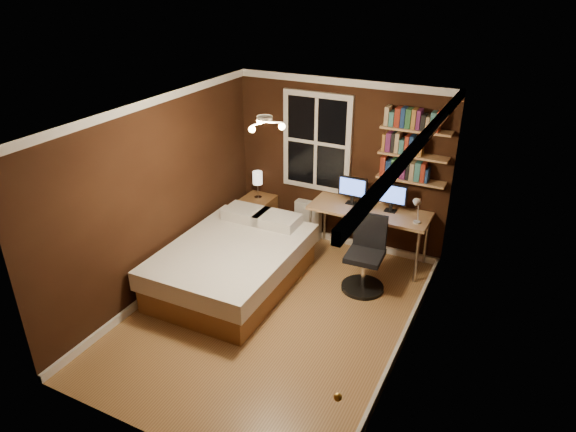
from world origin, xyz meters
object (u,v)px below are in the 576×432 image
at_px(bedside_lamp, 258,185).
at_px(monitor_right, 392,198).
at_px(radiator, 308,220).
at_px(bed, 234,264).
at_px(desk, 369,214).
at_px(nightstand, 259,214).
at_px(desk_lamp, 417,210).
at_px(monitor_left, 352,191).
at_px(office_chair, 365,262).

relative_size(bedside_lamp, monitor_right, 1.05).
relative_size(radiator, monitor_right, 1.47).
distance_m(bed, desk, 2.01).
height_order(bed, nightstand, bed).
xyz_separation_m(radiator, desk_lamp, (1.72, -0.41, 0.71)).
bearing_deg(desk, monitor_right, 16.94).
bearing_deg(desk_lamp, bedside_lamp, 173.80).
distance_m(desk, monitor_left, 0.40).
bearing_deg(radiator, office_chair, -36.91).
xyz_separation_m(bed, desk, (1.37, 1.41, 0.42)).
distance_m(bed, office_chair, 1.73).
bearing_deg(nightstand, desk_lamp, -5.25).
height_order(bedside_lamp, monitor_right, monitor_right).
relative_size(nightstand, desk, 0.35).
relative_size(monitor_left, desk_lamp, 0.95).
xyz_separation_m(desk_lamp, office_chair, (-0.48, -0.52, -0.63)).
height_order(bed, bedside_lamp, bedside_lamp).
xyz_separation_m(nightstand, office_chair, (2.05, -0.79, 0.10)).
bearing_deg(bedside_lamp, radiator, 9.75).
relative_size(desk_lamp, office_chair, 0.43).
bearing_deg(nightstand, bed, -71.63).
bearing_deg(monitor_left, office_chair, -57.70).
distance_m(nightstand, desk_lamp, 2.64).
relative_size(bed, desk, 1.30).
bearing_deg(radiator, monitor_right, -6.07).
bearing_deg(monitor_right, desk_lamp, -33.43).
bearing_deg(radiator, desk, -12.18).
height_order(bed, monitor_left, monitor_left).
bearing_deg(bedside_lamp, nightstand, 0.00).
bearing_deg(monitor_right, bedside_lamp, 180.00).
bearing_deg(radiator, monitor_left, -10.64).
xyz_separation_m(monitor_left, desk_lamp, (0.98, -0.27, 0.02)).
height_order(desk, desk_lamp, desk_lamp).
bearing_deg(nightstand, monitor_right, 0.95).
xyz_separation_m(bed, monitor_right, (1.64, 1.49, 0.69)).
height_order(radiator, desk_lamp, desk_lamp).
xyz_separation_m(desk, desk_lamp, (0.69, -0.19, 0.28)).
relative_size(bed, office_chair, 2.14).
xyz_separation_m(nightstand, bedside_lamp, (0.00, 0.00, 0.51)).
distance_m(bed, desk_lamp, 2.49).
bearing_deg(radiator, nightstand, -170.25).
bearing_deg(monitor_right, radiator, 173.93).
height_order(bedside_lamp, desk, bedside_lamp).
xyz_separation_m(bedside_lamp, desk_lamp, (2.53, -0.27, 0.22)).
height_order(nightstand, bedside_lamp, bedside_lamp).
relative_size(desk, monitor_right, 4.02).
distance_m(bed, bedside_lamp, 1.64).
xyz_separation_m(bedside_lamp, radiator, (0.81, 0.14, -0.49)).
bearing_deg(bed, desk, 45.12).
distance_m(nightstand, monitor_left, 1.70).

